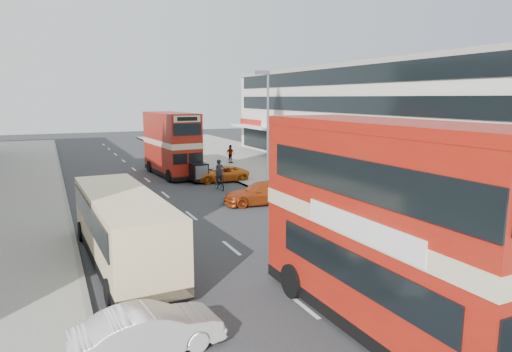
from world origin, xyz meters
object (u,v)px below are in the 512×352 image
bus_second (172,144)px  coach (123,225)px  bus_main (390,226)px  car_right_b (220,174)px  street_lamp (267,122)px  car_left_front (149,331)px  pedestrian_far (230,154)px  cyclist (220,179)px  pedestrian_near (305,186)px  car_right_a (262,193)px

bus_second → coach: 20.33m
bus_main → car_right_b: bearing=-99.7°
street_lamp → car_left_front: street_lamp is taller
pedestrian_far → car_left_front: bearing=-136.8°
coach → pedestrian_far: (13.47, 23.00, -0.47)m
street_lamp → cyclist: bearing=141.5°
pedestrian_near → cyclist: bearing=-97.8°
car_right_b → cyclist: size_ratio=2.00×
bus_second → car_right_b: size_ratio=2.14×
coach → car_left_front: size_ratio=2.58×
street_lamp → cyclist: street_lamp is taller
car_left_front → pedestrian_far: 33.04m
bus_second → car_right_a: 12.79m
street_lamp → car_left_front: 20.69m
pedestrian_far → cyclist: (-5.15, -11.12, -0.27)m
bus_main → cyclist: bus_main is taller
pedestrian_near → cyclist: cyclist is taller
street_lamp → car_right_a: bearing=-120.2°
bus_second → car_right_b: bearing=117.5°
car_right_a → cyclist: (-0.85, 5.18, 0.07)m
car_left_front → car_right_b: size_ratio=0.88×
car_right_a → car_right_b: bearing=-174.5°
street_lamp → pedestrian_near: size_ratio=4.43×
pedestrian_near → car_right_b: bearing=-113.1°
bus_main → coach: bus_main is taller
bus_main → coach: size_ratio=1.05×
coach → pedestrian_near: coach is taller
street_lamp → car_right_b: (-1.52, 5.02, -4.19)m
car_right_b → coach: bearing=-27.4°
car_right_a → pedestrian_near: 2.66m
car_right_a → car_right_b: car_right_a is taller
pedestrian_near → car_right_a: bearing=-54.8°
bus_main → pedestrian_far: bus_main is taller
street_lamp → coach: (-10.96, -9.78, -3.28)m
bus_second → pedestrian_far: bus_second is taller
pedestrian_far → bus_second: bearing=-171.7°
street_lamp → car_left_front: size_ratio=2.17×
coach → car_left_front: coach is taller
bus_main → pedestrian_far: 32.34m
cyclist → street_lamp: bearing=-39.9°
car_right_a → pedestrian_far: 16.85m
bus_second → pedestrian_far: (6.66, 3.87, -1.61)m
car_left_front → cyclist: cyclist is taller
cyclist → pedestrian_near: bearing=-62.1°
bus_second → pedestrian_far: bearing=-153.7°
street_lamp → car_left_front: bearing=-124.2°
street_lamp → coach: street_lamp is taller
coach → pedestrian_near: (11.67, 5.91, -0.43)m
street_lamp → car_right_a: 5.43m
bus_main → car_right_a: bearing=-103.2°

